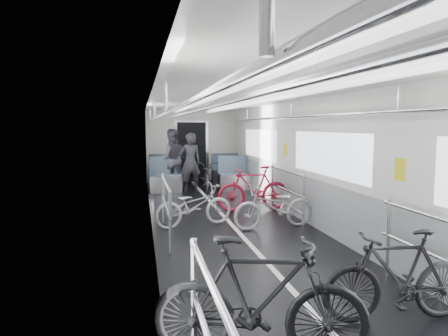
{
  "coord_description": "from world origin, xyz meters",
  "views": [
    {
      "loc": [
        -1.67,
        -6.36,
        1.89
      ],
      "look_at": [
        0.0,
        1.65,
        1.02
      ],
      "focal_mm": 32.0,
      "sensor_mm": 36.0,
      "label": 1
    }
  ],
  "objects_px": {
    "bike_right_near": "(399,276)",
    "bike_right_mid": "(274,206)",
    "bike_left_far": "(194,205)",
    "person_seated": "(171,159)",
    "bike_right_far": "(254,189)",
    "bike_aisle": "(207,176)",
    "person_standing": "(190,163)",
    "bike_left_mid": "(260,301)"
  },
  "relations": [
    {
      "from": "bike_left_far",
      "to": "person_standing",
      "type": "relative_size",
      "value": 0.9
    },
    {
      "from": "bike_right_mid",
      "to": "bike_right_far",
      "type": "bearing_deg",
      "value": 172.08
    },
    {
      "from": "bike_left_mid",
      "to": "person_seated",
      "type": "bearing_deg",
      "value": 15.49
    },
    {
      "from": "bike_right_far",
      "to": "bike_aisle",
      "type": "bearing_deg",
      "value": -170.08
    },
    {
      "from": "bike_right_near",
      "to": "bike_aisle",
      "type": "bearing_deg",
      "value": -170.63
    },
    {
      "from": "person_standing",
      "to": "person_seated",
      "type": "height_order",
      "value": "person_seated"
    },
    {
      "from": "bike_right_near",
      "to": "person_standing",
      "type": "height_order",
      "value": "person_standing"
    },
    {
      "from": "bike_right_near",
      "to": "bike_right_far",
      "type": "relative_size",
      "value": 0.91
    },
    {
      "from": "bike_left_mid",
      "to": "bike_left_far",
      "type": "relative_size",
      "value": 1.14
    },
    {
      "from": "bike_aisle",
      "to": "person_seated",
      "type": "height_order",
      "value": "person_seated"
    },
    {
      "from": "bike_right_far",
      "to": "bike_aisle",
      "type": "xyz_separation_m",
      "value": [
        -0.59,
        2.75,
        -0.05
      ]
    },
    {
      "from": "bike_left_far",
      "to": "person_seated",
      "type": "distance_m",
      "value": 4.46
    },
    {
      "from": "bike_left_mid",
      "to": "bike_right_mid",
      "type": "xyz_separation_m",
      "value": [
        1.49,
        3.98,
        -0.11
      ]
    },
    {
      "from": "person_standing",
      "to": "bike_right_mid",
      "type": "bearing_deg",
      "value": 92.62
    },
    {
      "from": "bike_left_far",
      "to": "bike_aisle",
      "type": "xyz_separation_m",
      "value": [
        0.89,
        3.84,
        0.05
      ]
    },
    {
      "from": "bike_right_far",
      "to": "person_seated",
      "type": "height_order",
      "value": "person_seated"
    },
    {
      "from": "bike_right_mid",
      "to": "bike_right_near",
      "type": "bearing_deg",
      "value": -5.8
    },
    {
      "from": "bike_left_mid",
      "to": "bike_right_mid",
      "type": "relative_size",
      "value": 1.1
    },
    {
      "from": "bike_left_mid",
      "to": "bike_aisle",
      "type": "distance_m",
      "value": 8.32
    },
    {
      "from": "bike_right_mid",
      "to": "bike_right_far",
      "type": "distance_m",
      "value": 1.54
    },
    {
      "from": "bike_left_mid",
      "to": "person_standing",
      "type": "bearing_deg",
      "value": 12.19
    },
    {
      "from": "bike_right_mid",
      "to": "person_standing",
      "type": "height_order",
      "value": "person_standing"
    },
    {
      "from": "bike_right_near",
      "to": "bike_right_mid",
      "type": "xyz_separation_m",
      "value": [
        -0.02,
        3.59,
        -0.04
      ]
    },
    {
      "from": "bike_left_mid",
      "to": "bike_right_far",
      "type": "height_order",
      "value": "bike_left_mid"
    },
    {
      "from": "bike_left_far",
      "to": "bike_right_mid",
      "type": "height_order",
      "value": "bike_right_mid"
    },
    {
      "from": "bike_left_far",
      "to": "person_standing",
      "type": "xyz_separation_m",
      "value": [
        0.4,
        3.84,
        0.45
      ]
    },
    {
      "from": "bike_right_mid",
      "to": "person_seated",
      "type": "bearing_deg",
      "value": -169.0
    },
    {
      "from": "bike_left_mid",
      "to": "person_standing",
      "type": "relative_size",
      "value": 1.02
    },
    {
      "from": "bike_left_mid",
      "to": "bike_left_far",
      "type": "height_order",
      "value": "bike_left_mid"
    },
    {
      "from": "bike_right_mid",
      "to": "person_standing",
      "type": "bearing_deg",
      "value": -172.67
    },
    {
      "from": "bike_left_mid",
      "to": "person_standing",
      "type": "height_order",
      "value": "person_standing"
    },
    {
      "from": "bike_right_near",
      "to": "bike_aisle",
      "type": "distance_m",
      "value": 7.9
    },
    {
      "from": "bike_left_far",
      "to": "bike_right_far",
      "type": "bearing_deg",
      "value": -68.07
    },
    {
      "from": "bike_left_far",
      "to": "person_seated",
      "type": "height_order",
      "value": "person_seated"
    },
    {
      "from": "person_standing",
      "to": "person_seated",
      "type": "bearing_deg",
      "value": -61.91
    },
    {
      "from": "bike_right_near",
      "to": "bike_right_far",
      "type": "height_order",
      "value": "bike_right_far"
    },
    {
      "from": "person_seated",
      "to": "person_standing",
      "type": "bearing_deg",
      "value": 122.5
    },
    {
      "from": "bike_right_mid",
      "to": "bike_left_far",
      "type": "bearing_deg",
      "value": -113.68
    },
    {
      "from": "bike_right_near",
      "to": "bike_right_mid",
      "type": "distance_m",
      "value": 3.59
    },
    {
      "from": "bike_left_mid",
      "to": "bike_aisle",
      "type": "relative_size",
      "value": 1.01
    },
    {
      "from": "bike_aisle",
      "to": "person_standing",
      "type": "relative_size",
      "value": 1.01
    },
    {
      "from": "bike_left_mid",
      "to": "person_seated",
      "type": "xyz_separation_m",
      "value": [
        -0.02,
        8.86,
        0.38
      ]
    }
  ]
}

